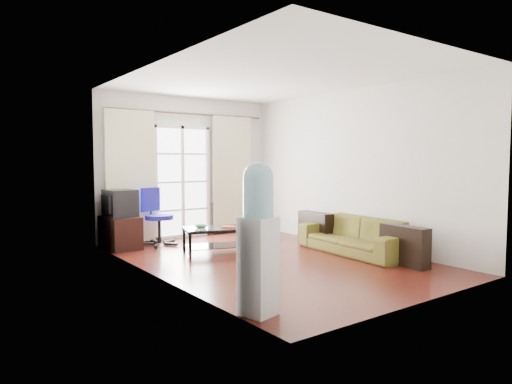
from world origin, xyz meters
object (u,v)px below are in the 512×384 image
tv_stand (120,233)px  water_cooler (258,235)px  sofa (355,236)px  crt_tv (119,203)px  task_chair (158,228)px  coffee_table (217,237)px

tv_stand → water_cooler: bearing=-94.6°
sofa → water_cooler: bearing=-59.9°
sofa → tv_stand: sofa is taller
sofa → water_cooler: water_cooler is taller
tv_stand → water_cooler: 4.07m
tv_stand → crt_tv: 0.50m
crt_tv → task_chair: size_ratio=0.52×
water_cooler → crt_tv: bearing=74.2°
sofa → task_chair: 3.38m
task_chair → tv_stand: bearing=154.6°
crt_tv → task_chair: (0.65, -0.11, -0.47)m
sofa → coffee_table: 2.20m
crt_tv → task_chair: bearing=-12.9°
coffee_table → tv_stand: bearing=130.1°
coffee_table → water_cooler: 3.01m
coffee_table → tv_stand: (-1.11, 1.32, 0.00)m
coffee_table → tv_stand: size_ratio=1.57×
task_chair → water_cooler: size_ratio=0.68×
sofa → water_cooler: size_ratio=1.37×
coffee_table → crt_tv: 1.81m
crt_tv → sofa: bearing=-45.9°
coffee_table → water_cooler: size_ratio=0.79×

